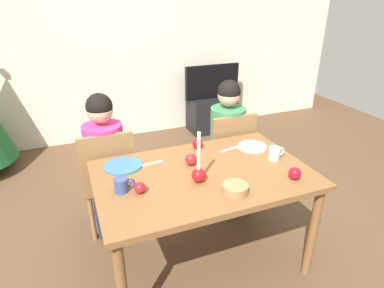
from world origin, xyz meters
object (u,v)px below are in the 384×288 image
(tv_stand, at_px, (211,114))
(candle_centerpiece, at_px, (199,172))
(tv, at_px, (212,82))
(person_right_child, at_px, (226,146))
(apple_by_left_plate, at_px, (295,173))
(person_left_child, at_px, (107,167))
(apple_near_candle, at_px, (191,159))
(plate_left, at_px, (123,166))
(bowl_walnuts, at_px, (235,189))
(dining_table, at_px, (203,183))
(plate_right, at_px, (252,146))
(chair_left, at_px, (108,176))
(mug_right, at_px, (275,153))
(apple_by_right_mug, at_px, (140,188))
(apple_far_edge, at_px, (197,144))
(chair_right, at_px, (228,153))
(mug_left, at_px, (122,185))

(tv_stand, bearing_deg, candle_centerpiece, -116.77)
(tv, bearing_deg, candle_centerpiece, -116.76)
(person_right_child, distance_m, tv, 1.78)
(tv_stand, xyz_separation_m, apple_by_left_plate, (-0.63, -2.59, 0.55))
(person_left_child, bearing_deg, apple_near_candle, -44.74)
(candle_centerpiece, bearing_deg, person_right_child, 51.53)
(plate_left, height_order, bowl_walnuts, bowl_walnuts)
(dining_table, bearing_deg, plate_right, 23.16)
(chair_left, xyz_separation_m, mug_right, (1.09, -0.62, 0.28))
(person_right_child, height_order, mug_right, person_right_child)
(plate_left, bearing_deg, apple_by_right_mug, -85.00)
(apple_far_edge, bearing_deg, apple_by_left_plate, -58.11)
(chair_right, height_order, plate_right, chair_right)
(candle_centerpiece, relative_size, mug_left, 2.67)
(bowl_walnuts, xyz_separation_m, apple_near_candle, (-0.12, 0.41, 0.01))
(candle_centerpiece, bearing_deg, plate_right, 27.99)
(chair_left, distance_m, bowl_walnuts, 1.12)
(mug_right, bearing_deg, plate_right, 100.77)
(person_left_child, height_order, person_right_child, same)
(chair_left, height_order, person_right_child, person_right_child)
(dining_table, height_order, apple_by_left_plate, apple_by_left_plate)
(person_left_child, xyz_separation_m, apple_far_edge, (0.65, -0.29, 0.22))
(plate_left, relative_size, apple_near_candle, 3.18)
(person_left_child, xyz_separation_m, plate_right, (1.05, -0.43, 0.19))
(plate_left, bearing_deg, person_right_child, 20.24)
(chair_right, relative_size, plate_left, 3.51)
(apple_near_candle, bearing_deg, apple_by_left_plate, -37.69)
(dining_table, bearing_deg, person_left_child, 130.64)
(dining_table, relative_size, apple_far_edge, 17.86)
(person_left_child, bearing_deg, chair_left, -90.00)
(plate_right, bearing_deg, person_right_child, 89.07)
(dining_table, xyz_separation_m, chair_left, (-0.55, 0.61, -0.15))
(plate_left, xyz_separation_m, mug_left, (-0.06, -0.30, 0.04))
(person_right_child, bearing_deg, bowl_walnuts, -114.81)
(dining_table, bearing_deg, mug_right, -1.17)
(tv_stand, relative_size, mug_right, 5.26)
(chair_right, relative_size, apple_by_right_mug, 12.84)
(chair_left, height_order, apple_near_candle, chair_left)
(apple_by_right_mug, bearing_deg, plate_left, 95.00)
(dining_table, distance_m, plate_left, 0.56)
(apple_far_edge, bearing_deg, mug_right, -39.72)
(tv, bearing_deg, apple_near_candle, -118.31)
(mug_right, relative_size, apple_by_left_plate, 1.52)
(apple_near_candle, bearing_deg, tv, 61.69)
(dining_table, distance_m, apple_by_right_mug, 0.46)
(person_left_child, xyz_separation_m, mug_right, (1.09, -0.65, 0.23))
(candle_centerpiece, bearing_deg, plate_left, 137.49)
(mug_right, bearing_deg, plate_left, 164.13)
(person_left_child, height_order, plate_left, person_left_child)
(person_left_child, bearing_deg, apple_by_right_mug, -81.48)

